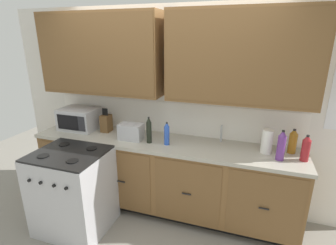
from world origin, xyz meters
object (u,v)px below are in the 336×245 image
object	(u,v)px
microwave	(79,119)
toaster	(131,132)
bottle_violet	(281,146)
bottle_amber	(293,141)
bottle_red	(306,148)
bottle_blue	(167,134)
paper_towel_roll	(267,141)
bottle_dark	(149,130)
knife_block	(106,123)
stove_range	(73,191)

from	to	relation	value
microwave	toaster	world-z (taller)	microwave
bottle_violet	bottle_amber	bearing A→B (deg)	59.02
bottle_violet	bottle_red	bearing A→B (deg)	13.52
bottle_violet	bottle_blue	xyz separation A→B (m)	(-1.19, 0.01, -0.02)
microwave	bottle_amber	world-z (taller)	microwave
paper_towel_roll	bottle_red	distance (m)	0.36
bottle_dark	bottle_violet	distance (m)	1.41
toaster	paper_towel_roll	distance (m)	1.53
toaster	microwave	bearing A→B (deg)	171.62
paper_towel_roll	bottle_red	size ratio (longest dim) A/B	0.96
bottle_red	toaster	bearing A→B (deg)	-179.15
toaster	bottle_dark	size ratio (longest dim) A/B	0.90
bottle_blue	toaster	bearing A→B (deg)	177.55
paper_towel_roll	bottle_blue	distance (m)	1.08
knife_block	bottle_red	bearing A→B (deg)	-2.87
paper_towel_roll	bottle_amber	world-z (taller)	bottle_amber
microwave	knife_block	size ratio (longest dim) A/B	1.55
bottle_blue	bottle_dark	bearing A→B (deg)	-176.89
toaster	bottle_blue	world-z (taller)	bottle_blue
toaster	stove_range	bearing A→B (deg)	-128.61
bottle_violet	microwave	bearing A→B (deg)	176.58
microwave	bottle_dark	size ratio (longest dim) A/B	1.54
paper_towel_roll	bottle_violet	bearing A→B (deg)	-46.18
bottle_dark	bottle_violet	world-z (taller)	bottle_violet
toaster	bottle_red	xyz separation A→B (m)	(1.88, 0.03, 0.04)
bottle_dark	bottle_red	bearing A→B (deg)	2.06
toaster	bottle_dark	distance (m)	0.25
paper_towel_roll	bottle_red	xyz separation A→B (m)	(0.36, -0.08, 0.00)
toaster	bottle_amber	xyz separation A→B (m)	(1.78, 0.19, 0.03)
stove_range	toaster	bearing A→B (deg)	51.39
knife_block	bottle_blue	xyz separation A→B (m)	(0.88, -0.16, 0.02)
bottle_blue	stove_range	bearing A→B (deg)	-148.80
knife_block	bottle_violet	world-z (taller)	bottle_violet
knife_block	bottle_dark	world-z (taller)	same
bottle_blue	bottle_amber	world-z (taller)	bottle_blue
paper_towel_roll	bottle_blue	world-z (taller)	bottle_blue
toaster	knife_block	xyz separation A→B (m)	(-0.42, 0.14, 0.02)
stove_range	bottle_violet	bearing A→B (deg)	14.52
stove_range	toaster	world-z (taller)	toaster
microwave	knife_block	bearing A→B (deg)	3.42
bottle_dark	bottle_amber	distance (m)	1.55
microwave	knife_block	xyz separation A→B (m)	(0.39, 0.02, -0.02)
toaster	bottle_red	world-z (taller)	bottle_red
bottle_amber	bottle_red	distance (m)	0.19
toaster	bottle_amber	bearing A→B (deg)	6.08
paper_towel_roll	bottle_violet	distance (m)	0.18
bottle_red	microwave	bearing A→B (deg)	178.04
knife_block	bottle_blue	bearing A→B (deg)	-10.47
toaster	paper_towel_roll	bearing A→B (deg)	3.92
toaster	bottle_blue	xyz separation A→B (m)	(0.46, -0.02, 0.04)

